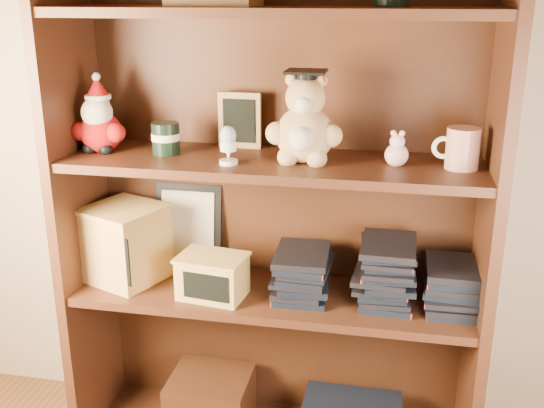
{
  "coord_description": "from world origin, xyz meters",
  "views": [
    {
      "loc": [
        0.49,
        -0.35,
        1.39
      ],
      "look_at": [
        0.16,
        1.3,
        0.82
      ],
      "focal_mm": 42.0,
      "sensor_mm": 36.0,
      "label": 1
    }
  ],
  "objects_px": {
    "treats_box": "(126,243)",
    "bookcase": "(275,212)",
    "teacher_mug": "(462,148)",
    "grad_teddy_bear": "(305,127)"
  },
  "relations": [
    {
      "from": "bookcase",
      "to": "treats_box",
      "type": "distance_m",
      "value": 0.46
    },
    {
      "from": "grad_teddy_bear",
      "to": "treats_box",
      "type": "bearing_deg",
      "value": 179.3
    },
    {
      "from": "grad_teddy_bear",
      "to": "bookcase",
      "type": "bearing_deg",
      "value": 147.85
    },
    {
      "from": "treats_box",
      "to": "bookcase",
      "type": "bearing_deg",
      "value": 6.57
    },
    {
      "from": "bookcase",
      "to": "teacher_mug",
      "type": "xyz_separation_m",
      "value": [
        0.5,
        -0.05,
        0.22
      ]
    },
    {
      "from": "grad_teddy_bear",
      "to": "teacher_mug",
      "type": "bearing_deg",
      "value": 1.06
    },
    {
      "from": "grad_teddy_bear",
      "to": "teacher_mug",
      "type": "distance_m",
      "value": 0.41
    },
    {
      "from": "grad_teddy_bear",
      "to": "teacher_mug",
      "type": "relative_size",
      "value": 2.07
    },
    {
      "from": "teacher_mug",
      "to": "treats_box",
      "type": "distance_m",
      "value": 1.01
    },
    {
      "from": "grad_teddy_bear",
      "to": "treats_box",
      "type": "height_order",
      "value": "grad_teddy_bear"
    }
  ]
}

